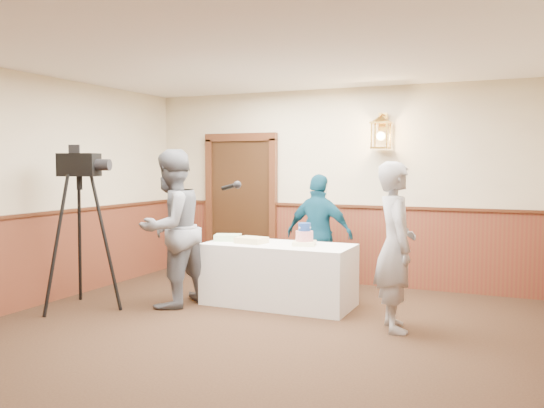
{
  "coord_description": "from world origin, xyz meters",
  "views": [
    {
      "loc": [
        2.43,
        -4.48,
        1.72
      ],
      "look_at": [
        -0.31,
        1.7,
        1.25
      ],
      "focal_mm": 38.0,
      "sensor_mm": 36.0,
      "label": 1
    }
  ],
  "objects": [
    {
      "name": "display_table",
      "position": [
        -0.31,
        1.9,
        0.38
      ],
      "size": [
        1.8,
        0.8,
        0.75
      ],
      "primitive_type": "cube",
      "color": "white",
      "rests_on": "ground"
    },
    {
      "name": "tv_camera_rig",
      "position": [
        -2.37,
        0.77,
        0.83
      ],
      "size": [
        0.73,
        0.68,
        1.85
      ],
      "rotation": [
        0.0,
        0.0,
        0.26
      ],
      "color": "black",
      "rests_on": "ground"
    },
    {
      "name": "tiered_cake",
      "position": [
        0.02,
        1.91,
        0.86
      ],
      "size": [
        0.31,
        0.31,
        0.27
      ],
      "rotation": [
        0.0,
        0.0,
        0.22
      ],
      "color": "#FFF9C6",
      "rests_on": "display_table"
    },
    {
      "name": "sheet_cake_yellow",
      "position": [
        -0.65,
        1.84,
        0.79
      ],
      "size": [
        0.38,
        0.31,
        0.07
      ],
      "primitive_type": "cube",
      "rotation": [
        0.0,
        0.0,
        -0.13
      ],
      "color": "tan",
      "rests_on": "display_table"
    },
    {
      "name": "assistant_p",
      "position": [
        -0.05,
        2.66,
        0.79
      ],
      "size": [
        0.97,
        0.48,
        1.59
      ],
      "primitive_type": "imported",
      "rotation": [
        0.0,
        0.0,
        3.04
      ],
      "color": "navy",
      "rests_on": "ground"
    },
    {
      "name": "baker",
      "position": [
        1.21,
        1.41,
        0.87
      ],
      "size": [
        0.64,
        0.75,
        1.75
      ],
      "primitive_type": "imported",
      "rotation": [
        0.0,
        0.0,
        1.99
      ],
      "color": "gray",
      "rests_on": "ground"
    },
    {
      "name": "room_shell",
      "position": [
        -0.05,
        0.45,
        1.52
      ],
      "size": [
        6.02,
        7.02,
        2.81
      ],
      "color": "beige",
      "rests_on": "ground"
    },
    {
      "name": "ground",
      "position": [
        0.0,
        0.0,
        0.0
      ],
      "size": [
        7.0,
        7.0,
        0.0
      ],
      "primitive_type": "plane",
      "color": "black",
      "rests_on": "ground"
    },
    {
      "name": "interviewer",
      "position": [
        -1.47,
        1.32,
        0.95
      ],
      "size": [
        1.55,
        1.04,
        1.9
      ],
      "rotation": [
        0.0,
        0.0,
        -1.75
      ],
      "color": "slate",
      "rests_on": "ground"
    },
    {
      "name": "sheet_cake_green",
      "position": [
        -1.03,
        1.94,
        0.79
      ],
      "size": [
        0.39,
        0.35,
        0.08
      ],
      "primitive_type": "cube",
      "rotation": [
        0.0,
        0.0,
        0.34
      ],
      "color": "#A7D193",
      "rests_on": "display_table"
    }
  ]
}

